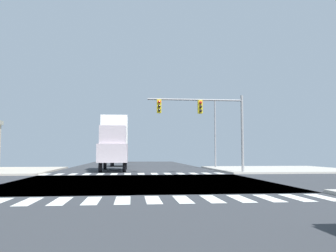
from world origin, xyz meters
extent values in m
cube|color=#33353A|center=(0.00, 0.00, -0.03)|extent=(14.00, 90.00, 0.05)
cube|color=#33353A|center=(0.00, 0.00, -0.03)|extent=(90.00, 12.00, 0.05)
cube|color=#B2ADA3|center=(13.00, 12.00, 0.07)|extent=(12.00, 12.00, 0.14)
cube|color=white|center=(-3.75, -7.30, 0.00)|extent=(0.50, 2.00, 0.01)
cube|color=white|center=(-2.75, -7.30, 0.00)|extent=(0.50, 2.00, 0.01)
cube|color=white|center=(-1.75, -7.30, 0.00)|extent=(0.50, 2.00, 0.01)
cube|color=white|center=(-0.75, -7.30, 0.00)|extent=(0.50, 2.00, 0.01)
cube|color=white|center=(0.25, -7.30, 0.00)|extent=(0.50, 2.00, 0.01)
cube|color=white|center=(1.25, -7.30, 0.00)|extent=(0.50, 2.00, 0.01)
cube|color=white|center=(2.25, -7.30, 0.00)|extent=(0.50, 2.00, 0.01)
cube|color=white|center=(3.25, -7.30, 0.00)|extent=(0.50, 2.00, 0.01)
cube|color=white|center=(4.25, -7.30, 0.00)|extent=(0.50, 2.00, 0.01)
cube|color=white|center=(5.25, -7.30, 0.00)|extent=(0.50, 2.00, 0.01)
cube|color=white|center=(6.25, -7.30, 0.00)|extent=(0.50, 2.00, 0.01)
cube|color=white|center=(-6.75, 7.30, 0.00)|extent=(0.50, 2.00, 0.01)
cube|color=white|center=(-5.75, 7.30, 0.00)|extent=(0.50, 2.00, 0.01)
cube|color=white|center=(-4.75, 7.30, 0.00)|extent=(0.50, 2.00, 0.01)
cube|color=white|center=(-3.75, 7.30, 0.00)|extent=(0.50, 2.00, 0.01)
cube|color=white|center=(-2.75, 7.30, 0.00)|extent=(0.50, 2.00, 0.01)
cube|color=white|center=(-1.75, 7.30, 0.00)|extent=(0.50, 2.00, 0.01)
cube|color=white|center=(-0.75, 7.30, 0.00)|extent=(0.50, 2.00, 0.01)
cube|color=white|center=(0.25, 7.30, 0.00)|extent=(0.50, 2.00, 0.01)
cube|color=white|center=(1.25, 7.30, 0.00)|extent=(0.50, 2.00, 0.01)
cube|color=white|center=(2.25, 7.30, 0.00)|extent=(0.50, 2.00, 0.01)
cube|color=white|center=(3.25, 7.30, 0.00)|extent=(0.50, 2.00, 0.01)
cube|color=white|center=(4.25, 7.30, 0.00)|extent=(0.50, 2.00, 0.01)
cube|color=white|center=(5.25, 7.30, 0.00)|extent=(0.50, 2.00, 0.01)
cube|color=white|center=(6.25, 7.30, 0.00)|extent=(0.50, 2.00, 0.01)
cylinder|color=gray|center=(8.01, 6.90, 3.01)|extent=(0.20, 0.20, 6.02)
cylinder|color=gray|center=(4.35, 6.90, 5.62)|extent=(7.32, 0.14, 0.14)
cube|color=yellow|center=(4.71, 6.90, 5.07)|extent=(0.32, 0.40, 1.00)
sphere|color=red|center=(4.71, 6.66, 5.38)|extent=(0.22, 0.22, 0.22)
sphere|color=black|center=(4.71, 6.66, 5.07)|extent=(0.22, 0.22, 0.22)
sphere|color=black|center=(4.71, 6.66, 4.76)|extent=(0.22, 0.22, 0.22)
cube|color=yellow|center=(1.56, 6.90, 5.07)|extent=(0.32, 0.40, 1.00)
sphere|color=red|center=(1.56, 6.66, 5.38)|extent=(0.22, 0.22, 0.22)
sphere|color=black|center=(1.56, 6.66, 5.07)|extent=(0.22, 0.22, 0.22)
sphere|color=black|center=(1.56, 6.66, 4.76)|extent=(0.22, 0.22, 0.22)
cylinder|color=gray|center=(7.97, 15.45, 3.53)|extent=(0.16, 0.16, 7.05)
cylinder|color=gray|center=(7.27, 15.45, 6.95)|extent=(1.40, 0.10, 0.10)
ellipsoid|color=silver|center=(6.57, 15.45, 6.90)|extent=(0.60, 0.32, 0.20)
cylinder|color=black|center=(-1.04, 9.50, 0.40)|extent=(0.26, 0.80, 0.80)
cylinder|color=black|center=(-2.96, 9.50, 0.40)|extent=(0.26, 0.80, 0.80)
cylinder|color=black|center=(-1.04, 14.40, 0.40)|extent=(0.26, 0.80, 0.80)
cylinder|color=black|center=(-2.96, 14.40, 0.40)|extent=(0.26, 0.80, 0.80)
cube|color=#B8AAB3|center=(-2.00, 11.95, 1.54)|extent=(2.40, 7.20, 1.49)
cube|color=white|center=(-2.00, 13.03, 3.57)|extent=(2.30, 4.18, 2.56)
cube|color=#B8AAB3|center=(-2.00, 9.79, 3.03)|extent=(2.11, 2.02, 1.49)
cylinder|color=black|center=(-1.28, 21.11, 0.34)|extent=(0.26, 0.68, 0.68)
cylinder|color=black|center=(-2.72, 21.11, 0.34)|extent=(0.26, 0.68, 0.68)
cylinder|color=black|center=(-1.28, 24.04, 0.34)|extent=(0.26, 0.68, 0.68)
cylinder|color=black|center=(-2.72, 24.04, 0.34)|extent=(0.26, 0.68, 0.68)
cube|color=#5E615C|center=(-2.00, 22.58, 1.01)|extent=(1.80, 4.30, 0.66)
cube|color=black|center=(-2.00, 22.58, 1.61)|extent=(1.55, 2.24, 0.54)
cylinder|color=black|center=(-1.28, 38.15, 0.34)|extent=(0.26, 0.68, 0.68)
cylinder|color=black|center=(-2.72, 38.15, 0.34)|extent=(0.26, 0.68, 0.68)
cylinder|color=black|center=(-1.28, 41.08, 0.34)|extent=(0.26, 0.68, 0.68)
cylinder|color=black|center=(-2.72, 41.08, 0.34)|extent=(0.26, 0.68, 0.68)
cube|color=#535557|center=(-2.00, 39.61, 1.01)|extent=(1.80, 4.30, 0.66)
cube|color=black|center=(-2.00, 39.61, 1.61)|extent=(1.55, 2.24, 0.54)
camera|label=1|loc=(-0.48, -18.96, 1.55)|focal=37.04mm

